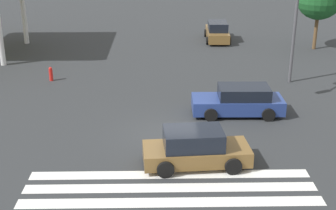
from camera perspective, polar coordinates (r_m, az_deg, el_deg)
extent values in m
plane|color=#2B2D30|center=(21.14, 0.00, -3.81)|extent=(129.56, 129.56, 0.00)
cube|color=silver|center=(16.47, 0.36, -11.79)|extent=(10.64, 0.60, 0.01)
cube|color=silver|center=(17.27, 0.28, -10.05)|extent=(10.64, 0.60, 0.01)
cube|color=silver|center=(18.08, 0.21, -8.48)|extent=(10.64, 0.60, 0.01)
cylinder|color=#47474C|center=(28.21, 15.26, 9.81)|extent=(0.18, 0.18, 7.35)
cube|color=brown|center=(18.58, 3.47, -5.94)|extent=(4.30, 1.99, 0.61)
cube|color=black|center=(18.26, 3.11, -4.10)|extent=(2.40, 1.68, 0.73)
cylinder|color=black|center=(19.63, 6.84, -4.99)|extent=(0.68, 0.27, 0.67)
cylinder|color=black|center=(18.14, 7.96, -7.41)|extent=(0.68, 0.27, 0.67)
cylinder|color=black|center=(19.27, -0.75, -5.35)|extent=(0.68, 0.27, 0.67)
cylinder|color=black|center=(17.76, -0.30, -7.86)|extent=(0.68, 0.27, 0.67)
cube|color=brown|center=(38.38, 6.01, 8.59)|extent=(1.80, 4.32, 0.71)
cube|color=black|center=(38.02, 6.08, 9.54)|extent=(1.56, 2.26, 0.68)
cylinder|color=black|center=(39.64, 4.61, 8.74)|extent=(0.24, 0.63, 0.62)
cylinder|color=black|center=(39.79, 7.07, 8.69)|extent=(0.24, 0.63, 0.62)
cylinder|color=black|center=(37.08, 4.85, 7.83)|extent=(0.24, 0.63, 0.62)
cylinder|color=black|center=(37.23, 7.47, 7.79)|extent=(0.24, 0.63, 0.62)
cube|color=navy|center=(23.57, 8.43, 0.09)|extent=(4.52, 1.77, 0.69)
cube|color=black|center=(23.39, 9.24, 1.56)|extent=(2.50, 1.58, 0.59)
cylinder|color=black|center=(22.66, 5.24, -1.21)|extent=(0.65, 0.23, 0.65)
cylinder|color=black|center=(24.29, 4.86, 0.41)|extent=(0.65, 0.23, 0.65)
cylinder|color=black|center=(23.10, 12.14, -1.16)|extent=(0.65, 0.23, 0.65)
cylinder|color=black|center=(24.70, 11.31, 0.42)|extent=(0.65, 0.23, 0.65)
cylinder|color=silver|center=(38.50, -17.22, 10.95)|extent=(0.36, 0.36, 5.18)
cylinder|color=brown|center=(37.10, 17.54, 8.41)|extent=(0.26, 0.26, 2.49)
cylinder|color=red|center=(29.20, -14.07, 3.55)|extent=(0.22, 0.22, 0.70)
sphere|color=red|center=(29.09, -14.15, 4.32)|extent=(0.20, 0.20, 0.20)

